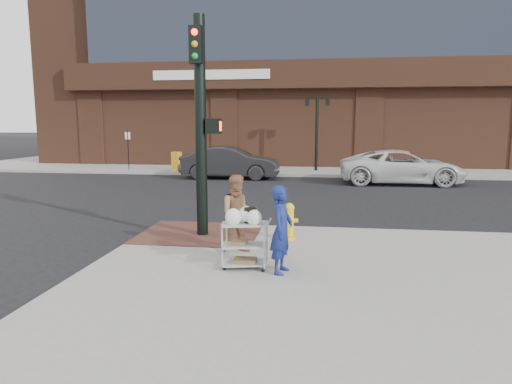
# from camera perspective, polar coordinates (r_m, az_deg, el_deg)

# --- Properties ---
(ground) EXTENTS (220.00, 220.00, 0.00)m
(ground) POSITION_cam_1_polar(r_m,az_deg,el_deg) (10.10, -5.06, -7.33)
(ground) COLOR black
(ground) RESTS_ON ground
(sidewalk_far) EXTENTS (65.00, 36.00, 0.15)m
(sidewalk_far) POSITION_cam_1_polar(r_m,az_deg,el_deg) (42.79, 21.98, 4.43)
(sidewalk_far) COLOR gray
(sidewalk_far) RESTS_ON ground
(brick_curb_ramp) EXTENTS (2.80, 2.40, 0.01)m
(brick_curb_ramp) POSITION_cam_1_polar(r_m,az_deg,el_deg) (11.05, -7.06, -5.13)
(brick_curb_ramp) COLOR brown
(brick_curb_ramp) RESTS_ON sidewalk_near
(lamp_post) EXTENTS (1.32, 0.22, 4.00)m
(lamp_post) POSITION_cam_1_polar(r_m,az_deg,el_deg) (25.46, 7.60, 8.24)
(lamp_post) COLOR black
(lamp_post) RESTS_ON sidewalk_far
(parking_sign) EXTENTS (0.05, 0.05, 2.20)m
(parking_sign) POSITION_cam_1_polar(r_m,az_deg,el_deg) (26.75, -15.69, 5.08)
(parking_sign) COLOR black
(parking_sign) RESTS_ON sidewalk_far
(traffic_signal_pole) EXTENTS (0.61, 0.51, 5.00)m
(traffic_signal_pole) POSITION_cam_1_polar(r_m,az_deg,el_deg) (10.58, -6.86, 8.89)
(traffic_signal_pole) COLOR black
(traffic_signal_pole) RESTS_ON sidewalk_near
(woman_blue) EXTENTS (0.48, 0.63, 1.56)m
(woman_blue) POSITION_cam_1_polar(r_m,az_deg,el_deg) (8.01, 3.22, -4.71)
(woman_blue) COLOR navy
(woman_blue) RESTS_ON sidewalk_near
(pedestrian_tan) EXTENTS (0.94, 0.85, 1.60)m
(pedestrian_tan) POSITION_cam_1_polar(r_m,az_deg,el_deg) (9.24, -2.20, -2.76)
(pedestrian_tan) COLOR #9B6A49
(pedestrian_tan) RESTS_ON sidewalk_near
(sedan_dark) EXTENTS (4.90, 1.78, 1.61)m
(sedan_dark) POSITION_cam_1_polar(r_m,az_deg,el_deg) (22.86, -3.25, 3.70)
(sedan_dark) COLOR black
(sedan_dark) RESTS_ON ground
(minivan_white) EXTENTS (5.60, 2.64, 1.55)m
(minivan_white) POSITION_cam_1_polar(r_m,az_deg,el_deg) (21.86, 17.78, 3.00)
(minivan_white) COLOR silver
(minivan_white) RESTS_ON ground
(utility_cart) EXTENTS (0.89, 0.61, 1.13)m
(utility_cart) POSITION_cam_1_polar(r_m,az_deg,el_deg) (8.30, -1.40, -6.12)
(utility_cart) COLOR #A6A7AC
(utility_cart) RESTS_ON sidewalk_near
(fire_hydrant) EXTENTS (0.40, 0.28, 0.84)m
(fire_hydrant) POSITION_cam_1_polar(r_m,az_deg,el_deg) (10.34, 4.19, -3.63)
(fire_hydrant) COLOR yellow
(fire_hydrant) RESTS_ON sidewalk_near
(newsbox_yellow) EXTENTS (0.55, 0.53, 1.03)m
(newsbox_yellow) POSITION_cam_1_polar(r_m,az_deg,el_deg) (25.64, -9.90, 3.82)
(newsbox_yellow) COLOR gold
(newsbox_yellow) RESTS_ON sidewalk_far
(newsbox_blue) EXTENTS (0.57, 0.54, 1.14)m
(newsbox_blue) POSITION_cam_1_polar(r_m,az_deg,el_deg) (25.73, -6.62, 4.03)
(newsbox_blue) COLOR #1A30AD
(newsbox_blue) RESTS_ON sidewalk_far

